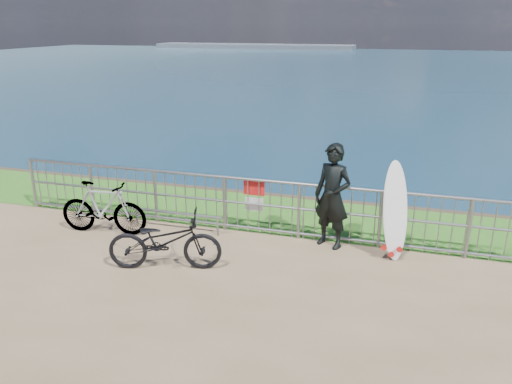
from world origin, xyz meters
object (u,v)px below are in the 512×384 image
(surfer, at_px, (332,196))
(bicycle_near, at_px, (165,241))
(surfboard, at_px, (395,215))
(bicycle_far, at_px, (103,208))

(surfer, xyz_separation_m, bicycle_near, (-2.52, -1.69, -0.47))
(surfer, bearing_deg, bicycle_near, -123.53)
(bicycle_near, bearing_deg, surfboard, -83.52)
(bicycle_near, bearing_deg, surfer, -72.40)
(surfer, bearing_deg, bicycle_far, -148.54)
(surfboard, height_order, bicycle_far, surfboard)
(bicycle_near, bearing_deg, bicycle_far, 44.56)
(bicycle_near, height_order, bicycle_far, bicycle_far)
(surfboard, distance_m, bicycle_near, 3.95)
(bicycle_far, bearing_deg, surfer, -87.00)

